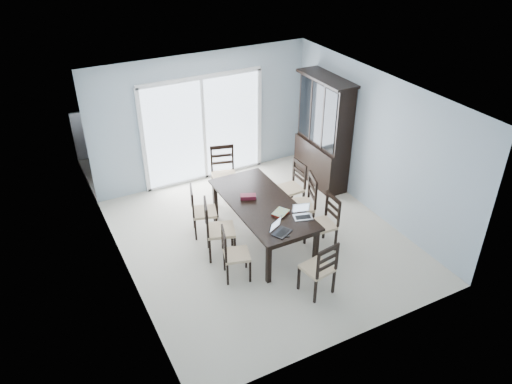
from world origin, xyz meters
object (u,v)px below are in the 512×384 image
chair_right_mid (305,198)px  chair_end_far (223,167)px  chair_right_far (294,181)px  laptop_dark (282,230)px  hot_tub (153,142)px  laptop_silver (303,215)px  cell_phone (286,236)px  chair_left_near (231,249)px  chair_left_far (199,206)px  china_hutch (323,133)px  game_box (248,197)px  dining_table (262,206)px  chair_end_near (322,264)px  chair_left_mid (214,223)px  chair_right_near (327,217)px

chair_right_mid → chair_end_far: bearing=43.1°
chair_right_far → laptop_dark: bearing=140.5°
hot_tub → laptop_silver: bearing=-76.0°
chair_end_far → hot_tub: bearing=-55.4°
laptop_dark → cell_phone: laptop_dark is taller
chair_end_far → laptop_silver: bearing=113.1°
chair_end_far → laptop_dark: size_ratio=3.44×
chair_left_near → hot_tub: 4.30m
chair_left_far → laptop_dark: chair_left_far is taller
china_hutch → game_box: bearing=-154.6°
china_hutch → cell_phone: bearing=-133.7°
dining_table → chair_left_far: 1.09m
laptop_dark → cell_phone: 0.12m
laptop_dark → dining_table: bearing=54.1°
chair_left_near → laptop_silver: chair_left_near is taller
cell_phone → chair_left_near: bearing=170.5°
chair_right_far → chair_end_near: size_ratio=1.03×
chair_left_near → hot_tub: (0.14, 4.30, -0.07)m
chair_left_mid → chair_left_far: 0.67m
chair_right_near → laptop_dark: 1.05m
dining_table → chair_right_mid: size_ratio=1.82×
chair_right_mid → chair_end_far: chair_right_mid is taller
dining_table → chair_right_near: chair_right_near is taller
chair_left_mid → chair_end_far: 1.85m
chair_right_far → chair_end_far: 1.39m
chair_left_far → chair_right_far: 1.86m
chair_right_near → china_hutch: bearing=-28.9°
chair_left_mid → chair_right_mid: (1.68, -0.04, 0.02)m
chair_left_mid → chair_right_mid: chair_right_mid is taller
china_hutch → laptop_dark: (-2.16, -2.14, -0.27)m
chair_left_mid → chair_end_near: size_ratio=1.10×
chair_left_far → cell_phone: size_ratio=10.86×
dining_table → chair_end_near: 1.60m
chair_right_near → laptop_dark: size_ratio=3.12×
chair_left_near → chair_left_mid: size_ratio=0.86×
chair_left_far → laptop_silver: 1.83m
chair_left_mid → chair_right_mid: size_ratio=0.97×
china_hutch → chair_end_near: (-1.90, -2.84, -0.51)m
chair_right_far → chair_left_far: bearing=86.1°
chair_right_far → chair_left_near: bearing=121.4°
chair_end_far → cell_phone: 2.61m
chair_right_mid → chair_left_far: bearing=84.6°
chair_end_near → chair_left_near: bearing=126.9°
china_hutch → chair_right_far: (-1.03, -0.64, -0.49)m
dining_table → cell_phone: cell_phone is taller
game_box → chair_right_far: bearing=18.9°
laptop_dark → chair_right_near: bearing=-12.6°
china_hutch → chair_right_mid: (-1.21, -1.30, -0.43)m
chair_left_far → chair_right_mid: bearing=83.9°
cell_phone → game_box: size_ratio=0.38×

